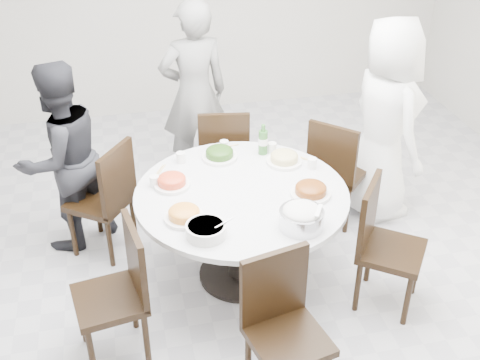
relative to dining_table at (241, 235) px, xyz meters
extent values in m
cube|color=#BBBBC0|center=(0.03, 0.06, -0.38)|extent=(6.00, 6.00, 0.01)
cylinder|color=silver|center=(0.00, 0.00, 0.00)|extent=(1.50, 1.50, 0.75)
cube|color=black|center=(0.97, 0.59, 0.10)|extent=(0.59, 0.59, 0.95)
cube|color=black|center=(0.07, 1.04, 0.10)|extent=(0.48, 0.48, 0.95)
cube|color=black|center=(-0.99, 0.56, 0.10)|extent=(0.59, 0.59, 0.95)
cube|color=black|center=(-0.96, -0.56, 0.10)|extent=(0.48, 0.48, 0.95)
cube|color=black|center=(0.02, -1.12, 0.10)|extent=(0.50, 0.50, 0.95)
cube|color=black|center=(0.94, -0.50, 0.10)|extent=(0.59, 0.59, 0.95)
imported|color=white|center=(1.34, 0.63, 0.48)|extent=(0.65, 0.91, 1.72)
imported|color=black|center=(-0.10, 1.51, 0.48)|extent=(0.67, 0.48, 1.71)
imported|color=#222227|center=(-1.24, 0.74, 0.39)|extent=(0.94, 0.90, 1.53)
cylinder|color=white|center=(-0.06, 0.50, 0.41)|extent=(0.27, 0.27, 0.07)
cylinder|color=white|center=(0.40, 0.33, 0.41)|extent=(0.27, 0.27, 0.07)
cylinder|color=white|center=(-0.46, 0.18, 0.41)|extent=(0.26, 0.26, 0.07)
cylinder|color=white|center=(0.46, -0.14, 0.41)|extent=(0.28, 0.28, 0.07)
cylinder|color=white|center=(-0.43, -0.24, 0.41)|extent=(0.26, 0.26, 0.07)
cylinder|color=silver|center=(0.28, -0.48, 0.44)|extent=(0.29, 0.29, 0.12)
cylinder|color=white|center=(-0.33, -0.44, 0.41)|extent=(0.26, 0.26, 0.08)
cylinder|color=#2F6629|center=(0.28, 0.51, 0.50)|extent=(0.07, 0.07, 0.25)
cylinder|color=white|center=(-0.02, 0.61, 0.42)|extent=(0.07, 0.07, 0.08)
camera|label=1|loc=(-0.77, -3.43, 2.65)|focal=45.00mm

